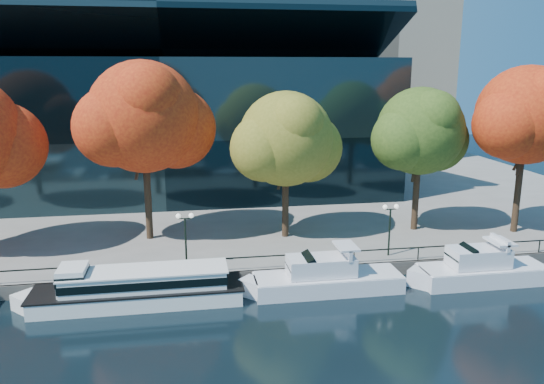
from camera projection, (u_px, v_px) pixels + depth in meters
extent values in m
plane|color=black|center=(221.00, 305.00, 34.45)|extent=(160.00, 160.00, 0.00)
cube|color=slate|center=(201.00, 181.00, 69.38)|extent=(90.00, 67.00, 1.00)
cube|color=#47443F|center=(218.00, 279.00, 37.27)|extent=(90.00, 0.25, 1.00)
cube|color=black|center=(217.00, 259.00, 37.13)|extent=(88.20, 0.08, 0.08)
cube|color=black|center=(217.00, 266.00, 37.24)|extent=(0.07, 0.07, 0.90)
cube|color=black|center=(167.00, 128.00, 62.70)|extent=(50.00, 24.00, 16.00)
cube|color=black|center=(162.00, 44.00, 56.67)|extent=(50.00, 17.14, 7.86)
cube|color=white|center=(139.00, 296.00, 34.54)|extent=(13.29, 3.23, 1.04)
cube|color=black|center=(138.00, 288.00, 34.42)|extent=(13.55, 3.29, 0.11)
cube|color=white|center=(31.00, 303.00, 33.49)|extent=(2.67, 2.67, 1.04)
cube|color=white|center=(145.00, 279.00, 34.35)|extent=(10.36, 2.65, 1.14)
cube|color=black|center=(145.00, 278.00, 34.34)|extent=(10.50, 2.71, 0.52)
cube|color=white|center=(145.00, 270.00, 34.21)|extent=(10.63, 2.77, 0.09)
cube|color=white|center=(73.00, 279.00, 33.58)|extent=(1.71, 2.26, 1.71)
cube|color=black|center=(73.00, 277.00, 33.54)|extent=(1.76, 2.32, 0.66)
cube|color=silver|center=(328.00, 283.00, 36.46)|extent=(10.16, 2.90, 1.16)
cube|color=silver|center=(255.00, 288.00, 35.66)|extent=(2.22, 2.22, 1.16)
cube|color=silver|center=(328.00, 275.00, 36.32)|extent=(9.95, 2.84, 0.08)
cube|color=silver|center=(321.00, 266.00, 36.08)|extent=(4.57, 2.18, 1.26)
cube|color=black|center=(302.00, 265.00, 35.85)|extent=(2.00, 2.09, 1.58)
cube|color=silver|center=(346.00, 251.00, 36.14)|extent=(0.24, 2.26, 0.77)
cube|color=silver|center=(346.00, 246.00, 36.05)|extent=(1.35, 2.26, 0.15)
cube|color=silver|center=(483.00, 274.00, 37.88)|extent=(9.12, 2.84, 1.22)
cube|color=silver|center=(423.00, 278.00, 37.16)|extent=(2.24, 2.24, 1.22)
cube|color=silver|center=(483.00, 266.00, 37.73)|extent=(8.94, 2.78, 0.08)
cube|color=silver|center=(478.00, 257.00, 37.49)|extent=(4.10, 2.13, 1.32)
cube|color=black|center=(463.00, 256.00, 37.28)|extent=(1.85, 2.04, 1.53)
cube|color=silver|center=(500.00, 243.00, 37.51)|extent=(0.25, 2.21, 0.81)
cube|color=silver|center=(500.00, 241.00, 37.49)|extent=(1.42, 2.21, 0.15)
sphere|color=#9D1A0C|center=(2.00, 145.00, 40.87)|extent=(6.69, 6.69, 6.69)
cylinder|color=black|center=(148.00, 191.00, 43.76)|extent=(0.56, 0.56, 8.14)
cylinder|color=black|center=(152.00, 152.00, 43.30)|extent=(1.26, 1.93, 4.06)
cylinder|color=black|center=(140.00, 157.00, 42.74)|extent=(1.16, 1.32, 3.64)
sphere|color=#9D1A0C|center=(143.00, 117.00, 42.35)|extent=(9.00, 9.00, 9.00)
sphere|color=#9D1A0C|center=(176.00, 128.00, 44.30)|extent=(6.75, 6.75, 6.75)
sphere|color=#9D1A0C|center=(114.00, 127.00, 41.29)|extent=(6.30, 6.30, 6.30)
sphere|color=#9D1A0C|center=(147.00, 98.00, 40.33)|extent=(5.40, 5.40, 5.40)
cylinder|color=black|center=(285.00, 198.00, 44.46)|extent=(0.56, 0.56, 6.67)
cylinder|color=black|center=(291.00, 167.00, 44.13)|extent=(1.10, 1.64, 3.35)
cylinder|color=black|center=(282.00, 171.00, 43.56)|extent=(1.01, 1.14, 2.99)
sphere|color=#67651B|center=(286.00, 139.00, 43.31)|extent=(7.80, 7.80, 7.80)
sphere|color=#67651B|center=(308.00, 148.00, 45.00)|extent=(5.85, 5.85, 5.85)
sphere|color=#67651B|center=(264.00, 148.00, 42.39)|extent=(5.46, 5.46, 5.46)
sphere|color=#67651B|center=(295.00, 124.00, 41.56)|extent=(4.68, 4.68, 4.68)
cylinder|color=black|center=(416.00, 191.00, 46.41)|extent=(0.56, 0.56, 6.98)
cylinder|color=black|center=(423.00, 159.00, 46.05)|extent=(1.13, 1.70, 3.50)
cylinder|color=black|center=(415.00, 163.00, 45.48)|extent=(1.04, 1.18, 3.13)
sphere|color=#2D4816|center=(420.00, 131.00, 45.20)|extent=(7.49, 7.49, 7.49)
sphere|color=#2D4816|center=(436.00, 140.00, 46.82)|extent=(5.62, 5.62, 5.62)
sphere|color=#2D4816|center=(402.00, 139.00, 44.31)|extent=(5.24, 5.24, 5.24)
sphere|color=#2D4816|center=(433.00, 117.00, 43.52)|extent=(4.49, 4.49, 4.49)
cylinder|color=black|center=(518.00, 186.00, 45.63)|extent=(0.56, 0.56, 8.12)
cylinder|color=black|center=(526.00, 149.00, 45.16)|extent=(1.26, 1.93, 4.05)
cylinder|color=black|center=(520.00, 154.00, 44.61)|extent=(1.16, 1.31, 3.63)
sphere|color=#9D1A0C|center=(526.00, 115.00, 44.22)|extent=(8.25, 8.25, 8.25)
sphere|color=#9D1A0C|center=(540.00, 125.00, 46.01)|extent=(6.18, 6.18, 6.18)
sphere|color=#9D1A0C|center=(509.00, 124.00, 43.25)|extent=(5.77, 5.77, 5.77)
cylinder|color=black|center=(186.00, 243.00, 37.79)|extent=(0.14, 0.14, 3.60)
cube|color=black|center=(185.00, 218.00, 37.37)|extent=(0.90, 0.06, 0.06)
sphere|color=white|center=(178.00, 216.00, 37.25)|extent=(0.36, 0.36, 0.36)
sphere|color=white|center=(191.00, 215.00, 37.39)|extent=(0.36, 0.36, 0.36)
cylinder|color=black|center=(389.00, 233.00, 40.21)|extent=(0.14, 0.14, 3.60)
cube|color=black|center=(391.00, 209.00, 39.78)|extent=(0.90, 0.06, 0.06)
sphere|color=white|center=(385.00, 207.00, 39.67)|extent=(0.36, 0.36, 0.36)
sphere|color=white|center=(396.00, 206.00, 39.81)|extent=(0.36, 0.36, 0.36)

